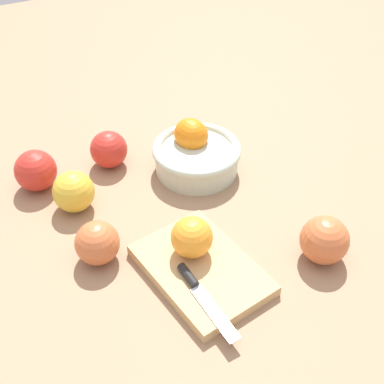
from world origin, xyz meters
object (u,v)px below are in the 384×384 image
apple_front_left (109,149)px  apple_front_center (97,243)px  bowl (195,152)px  apple_front_left_3 (36,171)px  apple_front_left_2 (74,192)px  cutting_board (201,270)px  orange_on_board (192,237)px  knife (199,291)px  apple_back_right (324,240)px

apple_front_left → apple_front_center: 0.26m
bowl → apple_front_left_3: (-0.08, -0.30, 0.00)m
bowl → apple_front_center: bowl is taller
bowl → apple_front_left_2: bowl is taller
bowl → apple_front_left_2: bearing=-87.9°
cutting_board → orange_on_board: (-0.03, -0.00, 0.04)m
bowl → knife: bearing=-25.3°
apple_front_left_2 → knife: bearing=20.4°
apple_back_right → cutting_board: bearing=-105.5°
knife → apple_front_center: bearing=-144.2°
orange_on_board → apple_front_left_3: 0.35m
knife → apple_front_left_3: bearing=-157.7°
apple_front_left_2 → cutting_board: bearing=29.1°
knife → apple_front_left: bearing=-178.7°
apple_front_left_3 → orange_on_board: bearing=31.5°
apple_front_left → apple_front_left_2: bearing=-46.4°
apple_front_left_2 → apple_front_center: bearing=-0.6°
orange_on_board → apple_front_left: size_ratio=0.92×
orange_on_board → apple_front_left_3: orange_on_board is taller
cutting_board → orange_on_board: size_ratio=3.14×
bowl → orange_on_board: bowl is taller
orange_on_board → apple_front_left_2: 0.25m
apple_front_left_2 → apple_front_center: size_ratio=1.03×
cutting_board → apple_back_right: 0.21m
apple_back_right → apple_front_left: 0.46m
apple_front_center → apple_front_left_2: bearing=179.4°
knife → apple_front_left_3: (-0.38, -0.16, 0.01)m
orange_on_board → knife: orange_on_board is taller
apple_front_center → orange_on_board: bearing=62.4°
apple_front_left → apple_front_left_2: 0.14m
apple_back_right → apple_front_center: bearing=-115.5°
cutting_board → knife: bearing=-30.3°
apple_front_left_2 → apple_front_left_3: size_ratio=0.96×
bowl → apple_front_left: size_ratio=2.35×
knife → apple_front_left: (-0.39, -0.01, 0.01)m
knife → apple_back_right: size_ratio=1.92×
bowl → apple_front_left_2: 0.25m
orange_on_board → apple_front_center: bearing=-117.6°
orange_on_board → apple_front_left: 0.31m
knife → apple_front_center: size_ratio=2.10×
orange_on_board → apple_back_right: bearing=66.0°
apple_front_center → cutting_board: bearing=52.6°
bowl → apple_front_center: 0.29m
cutting_board → apple_front_left: bearing=-173.9°
orange_on_board → cutting_board: bearing=0.6°
apple_back_right → apple_front_left: (-0.40, -0.23, -0.00)m
apple_front_center → apple_back_right: bearing=64.5°
apple_back_right → apple_front_left_3: (-0.39, -0.38, -0.00)m
orange_on_board → apple_front_left_2: orange_on_board is taller
apple_front_left → apple_back_right: bearing=30.6°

